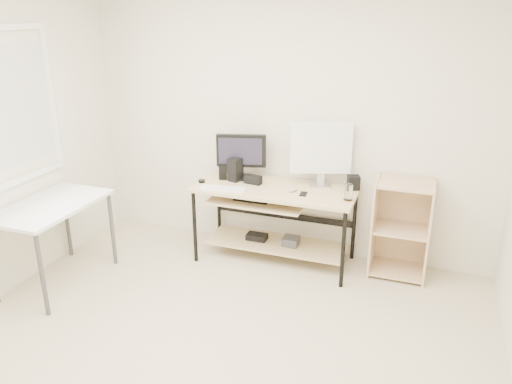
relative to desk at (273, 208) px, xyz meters
The scene contains 16 objects.
room 1.80m from the desk, 93.95° to the right, with size 4.01×4.01×2.62m.
desk is the anchor object (origin of this frame).
side_table 1.97m from the desk, 147.35° to the right, with size 0.60×1.00×0.75m.
shelf_unit 1.19m from the desk, ahead, with size 0.50×0.40×0.90m.
black_monitor 0.61m from the desk, 159.14° to the left, with size 0.48×0.20×0.44m.
white_imac 0.71m from the desk, 24.64° to the left, with size 0.55×0.23×0.60m.
keyboard 0.51m from the desk, 152.73° to the right, with size 0.43×0.12×0.01m, color white.
mouse 0.31m from the desk, 13.99° to the right, with size 0.06×0.10×0.03m, color #B3B3B8.
center_speaker 0.33m from the desk, behind, with size 0.17×0.07×0.08m, color black.
speaker_left 0.52m from the desk, behind, with size 0.14×0.14×0.22m.
speaker_right 0.79m from the desk, 15.55° to the left, with size 0.11×0.11×0.13m, color black.
audio_controller 0.60m from the desk, behind, with size 0.08×0.05×0.15m, color black.
volume_puck 0.73m from the desk, behind, with size 0.06×0.06×0.03m, color black.
smartphone 0.40m from the desk, 16.59° to the right, with size 0.06×0.11×0.01m, color black.
coaster 0.76m from the desk, ahead, with size 0.09×0.09×0.01m, color #A17248.
drinking_glass 0.78m from the desk, ahead, with size 0.07×0.07×0.14m, color white.
Camera 1 is at (1.31, -2.51, 2.31)m, focal length 35.00 mm.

